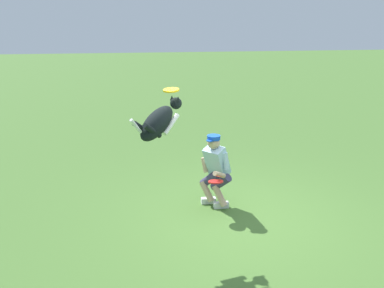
% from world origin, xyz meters
% --- Properties ---
extents(ground_plane, '(60.00, 60.00, 0.00)m').
position_xyz_m(ground_plane, '(0.00, 0.00, 0.00)').
color(ground_plane, '#476F2F').
extents(person, '(0.57, 0.71, 1.29)m').
position_xyz_m(person, '(0.26, -0.63, 0.70)').
color(person, silver).
rests_on(person, ground_plane).
extents(dog, '(0.78, 0.84, 0.60)m').
position_xyz_m(dog, '(1.26, 0.42, 1.82)').
color(dog, black).
extents(frisbee_flying, '(0.31, 0.31, 0.05)m').
position_xyz_m(frisbee_flying, '(1.07, 0.23, 2.22)').
color(frisbee_flying, yellow).
extents(frisbee_held, '(0.33, 0.33, 0.07)m').
position_xyz_m(frisbee_held, '(0.32, -0.25, 0.61)').
color(frisbee_held, red).
rests_on(frisbee_held, person).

